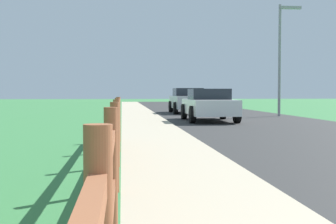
% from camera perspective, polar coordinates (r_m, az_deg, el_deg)
% --- Properties ---
extents(ground_plane, '(120.00, 120.00, 0.00)m').
position_cam_1_polar(ground_plane, '(25.05, -1.14, -0.40)').
color(ground_plane, '#377941').
extents(road_asphalt, '(7.00, 66.00, 0.01)m').
position_cam_1_polar(road_asphalt, '(27.52, 5.81, -0.14)').
color(road_asphalt, '#2E2E2E').
rests_on(road_asphalt, ground).
extents(curb_concrete, '(6.00, 66.00, 0.01)m').
position_cam_1_polar(curb_concrete, '(26.99, -7.84, -0.20)').
color(curb_concrete, '#BAAB90').
rests_on(curb_concrete, ground).
extents(grass_verge, '(5.00, 66.00, 0.00)m').
position_cam_1_polar(grass_verge, '(27.09, -11.01, -0.21)').
color(grass_verge, '#377941').
rests_on(grass_verge, ground).
extents(rail_fence, '(0.11, 12.01, 1.12)m').
position_cam_1_polar(rail_fence, '(5.75, -6.56, -3.51)').
color(rail_fence, brown).
rests_on(rail_fence, ground).
extents(parked_suv_white, '(2.07, 4.57, 1.39)m').
position_cam_1_polar(parked_suv_white, '(20.05, 5.01, 0.90)').
color(parked_suv_white, white).
rests_on(parked_suv_white, ground).
extents(parked_car_silver, '(2.07, 4.35, 1.48)m').
position_cam_1_polar(parked_car_silver, '(27.68, 2.50, 1.43)').
color(parked_car_silver, '#B7BABF').
rests_on(parked_car_silver, ground).
extents(street_lamp, '(1.17, 0.20, 5.72)m').
position_cam_1_polar(street_lamp, '(24.79, 13.78, 7.48)').
color(street_lamp, gray).
rests_on(street_lamp, ground).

